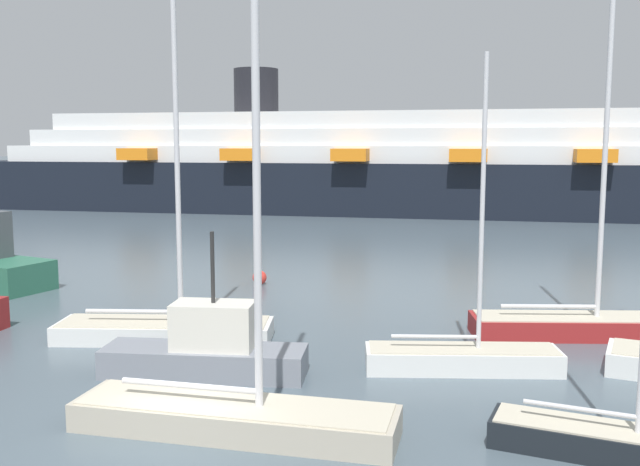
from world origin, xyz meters
TOP-DOWN VIEW (x-y plane):
  - ground_plane at (0.00, 0.00)m, footprint 600.00×600.00m
  - sailboat_1 at (6.08, 5.98)m, footprint 5.58×2.26m
  - sailboat_2 at (1.17, 0.60)m, footprint 7.30×1.95m
  - sailboat_4 at (9.16, 0.94)m, footprint 5.10×2.24m
  - sailboat_5 at (9.87, 10.36)m, footprint 7.23×2.94m
  - sailboat_6 at (-3.42, 7.18)m, footprint 7.16×3.00m
  - fishing_boat_0 at (-0.81, 4.15)m, footprint 5.71×2.08m
  - channel_buoy_0 at (-3.01, 16.54)m, footprint 0.65×0.65m
  - cruise_ship at (1.24, 51.96)m, footprint 84.63×14.17m

SIDE VIEW (x-z plane):
  - ground_plane at x=0.00m, z-range 0.00..0.00m
  - channel_buoy_0 at x=-3.01m, z-range -0.41..1.07m
  - sailboat_1 at x=6.08m, z-range -3.94..4.85m
  - sailboat_4 at x=9.16m, z-range -4.28..5.22m
  - sailboat_6 at x=-3.42m, z-range -6.17..7.36m
  - sailboat_5 at x=9.87m, z-range -5.91..7.13m
  - sailboat_2 at x=1.17m, z-range -5.99..7.24m
  - fishing_boat_0 at x=-0.81m, z-range -1.27..2.74m
  - cruise_ship at x=1.24m, z-range -2.47..10.96m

